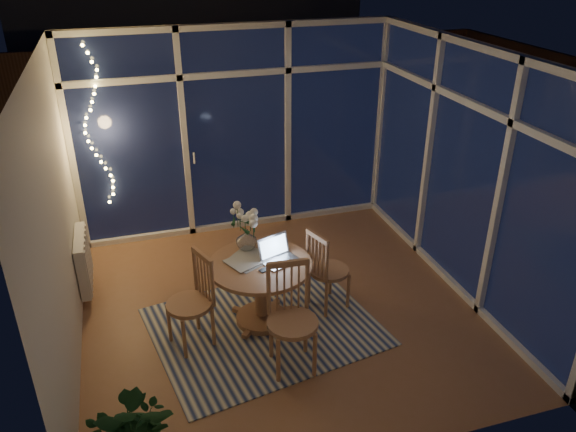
% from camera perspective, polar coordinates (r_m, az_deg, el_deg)
% --- Properties ---
extents(floor, '(4.00, 4.00, 0.00)m').
position_cam_1_polar(floor, '(5.96, -0.60, -9.31)').
color(floor, '#936240').
rests_on(floor, ground).
extents(ceiling, '(4.00, 4.00, 0.00)m').
position_cam_1_polar(ceiling, '(4.90, -0.75, 16.08)').
color(ceiling, white).
rests_on(ceiling, wall_back).
extents(wall_back, '(4.00, 0.04, 2.60)m').
position_cam_1_polar(wall_back, '(7.11, -5.27, 8.57)').
color(wall_back, beige).
rests_on(wall_back, floor).
extents(wall_front, '(4.00, 0.04, 2.60)m').
position_cam_1_polar(wall_front, '(3.68, 8.30, -10.41)').
color(wall_front, beige).
rests_on(wall_front, floor).
extents(wall_left, '(0.04, 4.00, 2.60)m').
position_cam_1_polar(wall_left, '(5.16, -22.48, -0.74)').
color(wall_left, beige).
rests_on(wall_left, floor).
extents(wall_right, '(0.04, 4.00, 2.60)m').
position_cam_1_polar(wall_right, '(6.12, 17.66, 4.31)').
color(wall_right, beige).
rests_on(wall_right, floor).
extents(window_wall_back, '(4.00, 0.10, 2.60)m').
position_cam_1_polar(window_wall_back, '(7.07, -5.20, 8.47)').
color(window_wall_back, white).
rests_on(window_wall_back, floor).
extents(window_wall_right, '(0.10, 4.00, 2.60)m').
position_cam_1_polar(window_wall_right, '(6.10, 17.35, 4.28)').
color(window_wall_right, white).
rests_on(window_wall_right, floor).
extents(radiator, '(0.10, 0.70, 0.58)m').
position_cam_1_polar(radiator, '(6.37, -20.08, -4.27)').
color(radiator, silver).
rests_on(radiator, wall_left).
extents(fairy_lights, '(0.24, 0.10, 1.85)m').
position_cam_1_polar(fairy_lights, '(6.80, -18.97, 8.37)').
color(fairy_lights, '#F5CC62').
rests_on(fairy_lights, window_wall_back).
extents(garden_patio, '(12.00, 6.00, 0.10)m').
position_cam_1_polar(garden_patio, '(10.43, -5.79, 6.64)').
color(garden_patio, black).
rests_on(garden_patio, ground).
extents(garden_fence, '(11.00, 0.08, 1.80)m').
position_cam_1_polar(garden_fence, '(10.54, -9.32, 12.12)').
color(garden_fence, '#3A2115').
rests_on(garden_fence, ground).
extents(neighbour_roof, '(7.00, 3.00, 2.20)m').
position_cam_1_polar(neighbour_roof, '(13.29, -10.47, 20.74)').
color(neighbour_roof, '#353740').
rests_on(neighbour_roof, ground).
extents(garden_shrubs, '(0.90, 0.90, 0.90)m').
position_cam_1_polar(garden_shrubs, '(8.60, -12.27, 5.33)').
color(garden_shrubs, black).
rests_on(garden_shrubs, ground).
extents(rug, '(2.37, 2.03, 0.01)m').
position_cam_1_polar(rug, '(5.70, -2.44, -11.14)').
color(rug, beige).
rests_on(rug, floor).
extents(dining_table, '(1.16, 1.16, 0.68)m').
position_cam_1_polar(dining_table, '(5.58, -2.77, -7.82)').
color(dining_table, '#A37349').
rests_on(dining_table, floor).
extents(chair_left, '(0.57, 0.57, 0.95)m').
position_cam_1_polar(chair_left, '(5.30, -10.04, -8.63)').
color(chair_left, '#A37349').
rests_on(chair_left, floor).
extents(chair_right, '(0.54, 0.54, 0.92)m').
position_cam_1_polar(chair_right, '(5.75, 4.20, -5.34)').
color(chair_right, '#A37349').
rests_on(chair_right, floor).
extents(chair_front, '(0.51, 0.51, 1.03)m').
position_cam_1_polar(chair_front, '(4.94, 0.46, -10.59)').
color(chair_front, '#A37349').
rests_on(chair_front, floor).
extents(laptop, '(0.42, 0.39, 0.25)m').
position_cam_1_polar(laptop, '(5.35, -0.75, -3.54)').
color(laptop, '#BBBBBF').
rests_on(laptop, dining_table).
extents(flower_vase, '(0.23, 0.23, 0.21)m').
position_cam_1_polar(flower_vase, '(5.59, -4.24, -2.41)').
color(flower_vase, white).
rests_on(flower_vase, dining_table).
extents(bowl, '(0.18, 0.18, 0.04)m').
position_cam_1_polar(bowl, '(5.60, -0.84, -3.27)').
color(bowl, silver).
rests_on(bowl, dining_table).
extents(newspapers, '(0.48, 0.46, 0.02)m').
position_cam_1_polar(newspapers, '(5.45, -4.25, -4.42)').
color(newspapers, '#BCBAB3').
rests_on(newspapers, dining_table).
extents(phone, '(0.13, 0.11, 0.01)m').
position_cam_1_polar(phone, '(5.29, -2.33, -5.44)').
color(phone, black).
rests_on(phone, dining_table).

